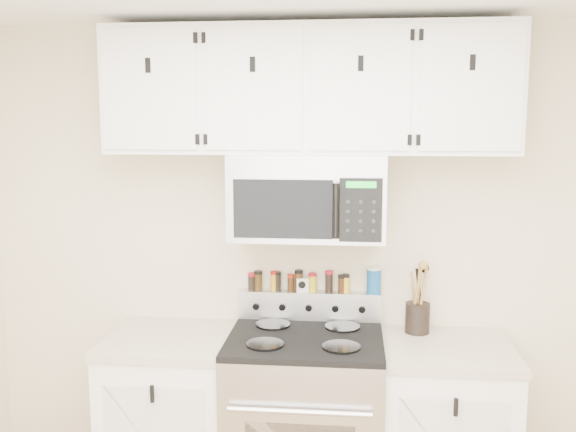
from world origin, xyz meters
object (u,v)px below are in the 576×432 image
object	(u,v)px
utensil_crock	(418,315)
salt_canister	(374,280)
microwave	(308,196)
range	(305,424)

from	to	relation	value
utensil_crock	salt_canister	size ratio (longest dim) A/B	2.62
microwave	utensil_crock	xyz separation A→B (m)	(0.56, 0.07, -0.62)
microwave	utensil_crock	distance (m)	0.84
salt_canister	range	bearing A→B (deg)	-140.30
microwave	salt_canister	distance (m)	0.59
range	salt_canister	bearing A→B (deg)	39.70
range	salt_canister	world-z (taller)	salt_canister
salt_canister	microwave	bearing A→B (deg)	-155.39
range	microwave	size ratio (longest dim) A/B	1.45
microwave	salt_canister	world-z (taller)	microwave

